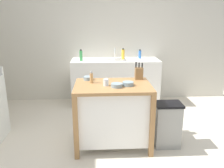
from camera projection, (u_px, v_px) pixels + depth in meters
ground_plane at (120, 151)px, 3.16m from camera, size 6.08×6.08×0.00m
wall_back at (112, 39)px, 4.89m from camera, size 5.08×0.10×2.60m
kitchen_island at (113, 112)px, 3.20m from camera, size 1.01×0.71×0.88m
knife_block at (139, 73)px, 3.33m from camera, size 0.11×0.09×0.25m
bowl_stoneware_deep at (117, 85)px, 2.97m from camera, size 0.15×0.15×0.05m
bowl_ceramic_small at (88, 78)px, 3.31m from camera, size 0.13×0.13×0.05m
bowl_ceramic_wide at (128, 84)px, 3.04m from camera, size 0.15×0.15×0.05m
drinking_cup at (106, 82)px, 3.03m from camera, size 0.07×0.07×0.09m
pepper_grinder at (91, 77)px, 3.15m from camera, size 0.04×0.04×0.16m
trash_bin at (167, 125)px, 3.22m from camera, size 0.36×0.28×0.63m
sink_counter at (115, 82)px, 4.79m from camera, size 1.74×0.60×0.92m
sink_faucet at (115, 53)px, 4.77m from camera, size 0.02×0.02×0.22m
bottle_hand_soap at (81, 56)px, 4.51m from camera, size 0.06×0.06×0.22m
bottle_spray_cleaner at (123, 54)px, 4.68m from camera, size 0.06×0.06×0.22m
bottle_dish_soap at (140, 54)px, 4.77m from camera, size 0.05×0.05×0.19m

